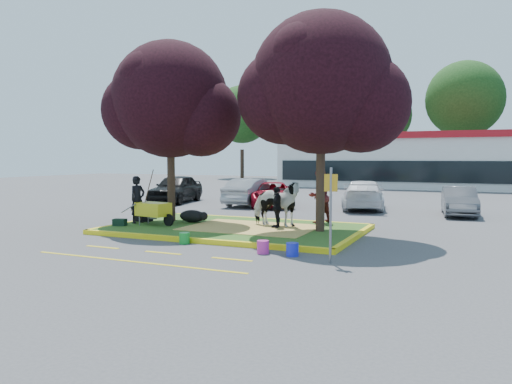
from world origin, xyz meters
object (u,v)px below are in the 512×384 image
at_px(car_black, 176,189).
at_px(bucket_green, 184,238).
at_px(bucket_blue, 292,249).
at_px(car_silver, 251,192).
at_px(cow, 276,204).
at_px(wheelbarrow, 154,210).
at_px(calf, 192,216).
at_px(bucket_pink, 263,247).
at_px(handler, 138,200).
at_px(sign_post, 331,205).

bearing_deg(car_black, bucket_green, -66.57).
bearing_deg(bucket_blue, car_silver, 119.13).
relative_size(cow, bucket_blue, 5.46).
bearing_deg(bucket_blue, wheelbarrow, 157.75).
distance_m(calf, bucket_blue, 6.28).
xyz_separation_m(cow, calf, (-3.16, -0.17, -0.56)).
distance_m(car_black, car_silver, 4.43).
height_order(bucket_pink, bucket_blue, bucket_pink).
height_order(handler, bucket_pink, handler).
xyz_separation_m(calf, bucket_blue, (5.13, -3.62, -0.20)).
bearing_deg(bucket_pink, car_black, 131.60).
bearing_deg(car_black, handler, -75.64).
height_order(calf, car_silver, car_silver).
distance_m(bucket_green, bucket_blue, 3.47).
bearing_deg(bucket_green, sign_post, -10.25).
height_order(cow, car_black, cow).
relative_size(cow, bucket_pink, 5.44).
bearing_deg(sign_post, cow, 125.51).
xyz_separation_m(bucket_green, bucket_blue, (3.44, -0.41, 0.01)).
xyz_separation_m(bucket_green, car_silver, (-3.01, 11.16, 0.53)).
height_order(bucket_green, bucket_blue, bucket_blue).
relative_size(handler, wheelbarrow, 0.81).
bearing_deg(bucket_blue, cow, 117.41).
height_order(cow, bucket_green, cow).
bearing_deg(car_black, car_silver, -7.77).
bearing_deg(bucket_blue, handler, 158.57).
xyz_separation_m(cow, handler, (-4.84, -1.12, 0.05)).
height_order(sign_post, bucket_green, sign_post).
xyz_separation_m(bucket_blue, car_black, (-10.87, 11.34, 0.60)).
relative_size(bucket_green, bucket_blue, 0.96).
height_order(handler, sign_post, sign_post).
distance_m(bucket_pink, bucket_blue, 0.81).
bearing_deg(sign_post, car_silver, 121.64).
xyz_separation_m(handler, car_silver, (0.35, 8.90, -0.29)).
bearing_deg(bucket_blue, car_black, 133.80).
bearing_deg(wheelbarrow, bucket_green, -28.51).
bearing_deg(wheelbarrow, cow, 29.08).
distance_m(sign_post, bucket_blue, 1.67).
relative_size(bucket_pink, car_silver, 0.08).
xyz_separation_m(bucket_green, bucket_pink, (2.63, -0.41, 0.01)).
xyz_separation_m(handler, bucket_green, (3.36, -2.25, -0.82)).
height_order(sign_post, bucket_blue, sign_post).
bearing_deg(calf, car_black, 111.26).
distance_m(handler, bucket_green, 4.13).
bearing_deg(calf, bucket_green, -77.69).
bearing_deg(car_black, wheelbarrow, -71.88).
bearing_deg(car_silver, bucket_pink, 115.09).
height_order(wheelbarrow, bucket_blue, wheelbarrow).
bearing_deg(handler, sign_post, -97.24).
height_order(calf, car_black, car_black).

